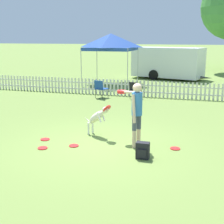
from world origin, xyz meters
TOP-DOWN VIEW (x-y plane):
  - ground_plane at (0.00, 0.00)m, footprint 240.00×240.00m
  - handler_person at (0.84, 0.22)m, footprint 0.87×0.98m
  - leaping_dog at (-0.43, 0.80)m, footprint 1.02×0.59m
  - frisbee_near_handler at (-0.76, -0.25)m, footprint 0.26×0.26m
  - frisbee_near_dog at (-1.77, 0.01)m, footprint 0.26×0.26m
  - frisbee_midfield at (1.92, 0.32)m, footprint 0.26×0.26m
  - frisbee_far_scatter at (-1.49, -0.66)m, footprint 0.26×0.26m
  - backpack_on_grass at (1.21, -0.59)m, footprint 0.32×0.23m
  - picket_fence at (-0.00, 7.44)m, footprint 17.44×0.04m
  - folding_chair_blue_left at (-2.26, 6.49)m, footprint 0.67×0.68m
  - folding_chair_center at (-0.61, 6.73)m, footprint 0.59×0.60m
  - canopy_tent_main at (-3.13, 11.14)m, footprint 2.89×2.89m
  - equipment_trailer at (-0.01, 14.72)m, footprint 5.69×3.25m

SIDE VIEW (x-z plane):
  - ground_plane at x=0.00m, z-range 0.00..0.00m
  - frisbee_near_handler at x=-0.76m, z-range 0.00..0.02m
  - frisbee_near_dog at x=-1.77m, z-range 0.00..0.02m
  - frisbee_midfield at x=1.92m, z-range 0.00..0.02m
  - frisbee_far_scatter at x=-1.49m, z-range 0.00..0.02m
  - backpack_on_grass at x=1.21m, z-range 0.00..0.41m
  - picket_fence at x=0.00m, z-range 0.00..0.81m
  - folding_chair_center at x=-0.61m, z-range 0.08..0.91m
  - folding_chair_blue_left at x=-2.26m, z-range 0.09..0.96m
  - leaping_dog at x=-0.43m, z-range 0.10..1.11m
  - handler_person at x=0.84m, z-range 0.23..1.97m
  - equipment_trailer at x=-0.01m, z-range 0.07..2.26m
  - canopy_tent_main at x=-3.13m, z-range 1.04..4.16m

